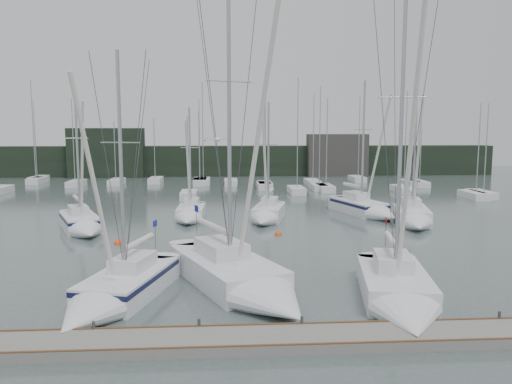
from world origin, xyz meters
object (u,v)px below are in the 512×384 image
sailboat_near_center (247,283)px  sailboat_near_right (400,297)px  sailboat_mid_d (368,209)px  sailboat_near_left (112,294)px  sailboat_mid_e (414,218)px  sailboat_mid_a (83,225)px  sailboat_mid_b (190,215)px  buoy_a (181,245)px  buoy_b (278,235)px  sailboat_mid_c (267,215)px  buoy_c (118,244)px

sailboat_near_center → sailboat_near_right: 7.06m
sailboat_near_right → sailboat_mid_d: size_ratio=1.20×
sailboat_near_left → sailboat_mid_e: 27.07m
sailboat_mid_a → sailboat_mid_b: sailboat_mid_a is taller
buoy_a → buoy_b: (7.02, 2.89, 0.00)m
sailboat_near_left → buoy_a: sailboat_near_left is taller
sailboat_mid_c → sailboat_near_center: bearing=-84.3°
sailboat_near_left → sailboat_mid_c: size_ratio=1.13×
sailboat_near_left → sailboat_mid_e: sailboat_mid_e is taller
sailboat_mid_b → sailboat_mid_d: (16.13, 1.34, 0.11)m
sailboat_mid_c → buoy_b: size_ratio=20.01×
buoy_b → buoy_a: bearing=-157.6°
sailboat_mid_d → sailboat_near_left: bearing=-147.1°
sailboat_mid_b → buoy_a: size_ratio=19.07×
sailboat_near_right → sailboat_mid_b: (-10.70, 22.09, -0.06)m
sailboat_near_center → buoy_a: 11.56m
sailboat_mid_c → buoy_b: bearing=-72.1°
sailboat_mid_c → sailboat_mid_e: sailboat_mid_e is taller
sailboat_mid_e → buoy_c: bearing=-153.7°
sailboat_near_left → sailboat_near_center: 6.21m
buoy_c → sailboat_mid_e: bearing=12.2°
sailboat_mid_c → sailboat_mid_d: sailboat_mid_d is taller
sailboat_mid_d → buoy_c: 22.72m
sailboat_mid_b → sailboat_mid_d: size_ratio=0.80×
buoy_a → buoy_b: buoy_a is taller
buoy_b → sailboat_near_center: bearing=-102.3°
sailboat_near_right → sailboat_mid_b: sailboat_near_right is taller
sailboat_near_left → buoy_b: 17.36m
sailboat_mid_b → sailboat_mid_d: bearing=6.4°
sailboat_near_left → buoy_b: sailboat_near_left is taller
sailboat_mid_b → buoy_b: 9.29m
sailboat_near_left → sailboat_near_center: sailboat_near_center is taller
sailboat_near_right → sailboat_near_center: bearing=171.5°
sailboat_near_right → sailboat_mid_d: bearing=87.7°
sailboat_mid_d → sailboat_near_right: bearing=-120.7°
sailboat_near_center → sailboat_mid_c: bearing=58.6°
sailboat_near_center → buoy_c: 14.27m
buoy_a → sailboat_mid_d: bearing=32.5°
sailboat_near_right → buoy_b: size_ratio=28.97×
sailboat_mid_d → sailboat_mid_a: bearing=175.7°
sailboat_near_right → buoy_c: (-15.13, 13.80, -0.58)m
sailboat_near_left → sailboat_mid_b: bearing=99.4°
sailboat_mid_a → buoy_c: size_ratio=20.12×
sailboat_near_left → sailboat_mid_e: (20.66, 17.49, 0.05)m
sailboat_near_center → sailboat_near_right: sailboat_near_center is taller
sailboat_mid_a → sailboat_mid_b: size_ratio=1.15×
sailboat_near_right → sailboat_mid_b: bearing=126.6°
sailboat_mid_a → buoy_b: 15.05m
sailboat_near_left → sailboat_near_right: 12.85m
buoy_b → sailboat_mid_d: bearing=39.1°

